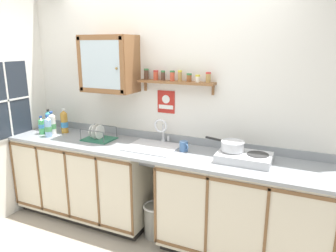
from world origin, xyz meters
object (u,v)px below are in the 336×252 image
object	(u,v)px
sink	(153,150)
trash_bin	(155,220)
bottle_opaque_white_0	(52,124)
dish_rack	(98,136)
bottle_juice_amber_3	(64,122)
bottle_water_blue_4	(48,127)
bottle_detergent_teal_1	(49,122)
wall_cabinet	(109,64)
warning_sign	(166,102)
saucepan	(232,145)
bottle_soda_green_2	(42,126)
hot_plate_stove	(244,157)
mug	(184,146)

from	to	relation	value
sink	trash_bin	world-z (taller)	sink
bottle_opaque_white_0	dish_rack	world-z (taller)	bottle_opaque_white_0
bottle_juice_amber_3	trash_bin	size ratio (longest dim) A/B	0.81
bottle_juice_amber_3	bottle_water_blue_4	distance (m)	0.22
bottle_detergent_teal_1	trash_bin	distance (m)	1.72
wall_cabinet	warning_sign	xyz separation A→B (m)	(0.59, 0.16, -0.39)
saucepan	bottle_detergent_teal_1	bearing A→B (deg)	179.50
bottle_detergent_teal_1	bottle_soda_green_2	size ratio (longest dim) A/B	1.28
bottle_opaque_white_0	bottle_detergent_teal_1	world-z (taller)	bottle_detergent_teal_1
hot_plate_stove	sink	bearing A→B (deg)	178.73
bottle_soda_green_2	mug	size ratio (longest dim) A/B	1.91
saucepan	bottle_water_blue_4	xyz separation A→B (m)	(-2.05, -0.15, -0.01)
warning_sign	trash_bin	world-z (taller)	warning_sign
bottle_water_blue_4	hot_plate_stove	bearing A→B (deg)	3.36
saucepan	bottle_opaque_white_0	world-z (taller)	bottle_opaque_white_0
bottle_detergent_teal_1	bottle_soda_green_2	xyz separation A→B (m)	(-0.00, -0.12, -0.02)
bottle_opaque_white_0	bottle_soda_green_2	xyz separation A→B (m)	(-0.11, -0.06, -0.02)
wall_cabinet	sink	bearing A→B (deg)	-10.85
dish_rack	wall_cabinet	world-z (taller)	wall_cabinet
bottle_water_blue_4	mug	world-z (taller)	bottle_water_blue_4
saucepan	warning_sign	world-z (taller)	warning_sign
bottle_juice_amber_3	wall_cabinet	bearing A→B (deg)	3.89
hot_plate_stove	bottle_opaque_white_0	bearing A→B (deg)	-179.56
hot_plate_stove	dish_rack	xyz separation A→B (m)	(-1.59, 0.02, -0.00)
bottle_juice_amber_3	mug	size ratio (longest dim) A/B	2.58
warning_sign	bottle_opaque_white_0	bearing A→B (deg)	-167.09
bottle_soda_green_2	dish_rack	world-z (taller)	bottle_soda_green_2
dish_rack	wall_cabinet	xyz separation A→B (m)	(0.11, 0.11, 0.78)
bottle_water_blue_4	mug	xyz separation A→B (m)	(1.58, 0.17, -0.06)
bottle_opaque_white_0	mug	xyz separation A→B (m)	(1.62, 0.06, -0.07)
bottle_detergent_teal_1	bottle_water_blue_4	xyz separation A→B (m)	(0.16, -0.17, -0.01)
bottle_detergent_teal_1	bottle_soda_green_2	world-z (taller)	bottle_detergent_teal_1
bottle_juice_amber_3	mug	world-z (taller)	bottle_juice_amber_3
sink	bottle_opaque_white_0	bearing A→B (deg)	-178.35
saucepan	mug	distance (m)	0.48
sink	wall_cabinet	xyz separation A→B (m)	(-0.56, 0.11, 0.85)
bottle_water_blue_4	dish_rack	bearing A→B (deg)	13.92
warning_sign	sink	bearing A→B (deg)	-95.05
mug	warning_sign	world-z (taller)	warning_sign
mug	trash_bin	bearing A→B (deg)	-152.99
wall_cabinet	bottle_juice_amber_3	bearing A→B (deg)	-176.11
bottle_soda_green_2	trash_bin	world-z (taller)	bottle_soda_green_2
bottle_opaque_white_0	bottle_detergent_teal_1	bearing A→B (deg)	151.00
bottle_detergent_teal_1	bottle_juice_amber_3	bearing A→B (deg)	11.69
bottle_opaque_white_0	trash_bin	size ratio (longest dim) A/B	0.75
bottle_soda_green_2	mug	distance (m)	1.74
wall_cabinet	warning_sign	distance (m)	0.72
hot_plate_stove	mug	xyz separation A→B (m)	(-0.59, 0.04, 0.01)
bottle_soda_green_2	wall_cabinet	distance (m)	1.12
sink	wall_cabinet	size ratio (longest dim) A/B	0.86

